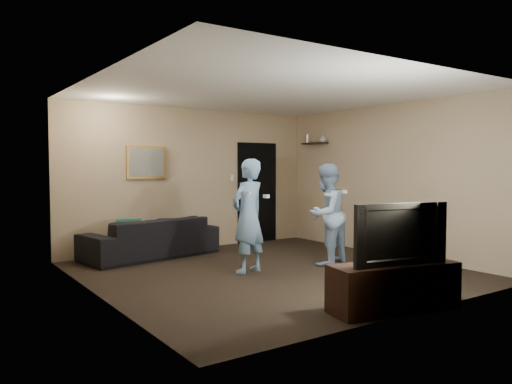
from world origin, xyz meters
TOP-DOWN VIEW (x-y plane):
  - ground at (0.00, 0.00)m, footprint 5.00×5.00m
  - ceiling at (0.00, 0.00)m, footprint 5.00×5.00m
  - wall_back at (0.00, 2.50)m, footprint 5.00×0.04m
  - wall_front at (0.00, -2.50)m, footprint 5.00×0.04m
  - wall_left at (-2.50, 0.00)m, footprint 0.04×5.00m
  - wall_right at (2.50, 0.00)m, footprint 0.04×5.00m
  - sofa at (-1.00, 2.07)m, footprint 2.40×1.27m
  - throw_pillow at (-1.38, 2.07)m, footprint 0.42×0.23m
  - painting_frame at (-0.90, 2.48)m, footprint 0.72×0.05m
  - painting_canvas at (-0.90, 2.45)m, footprint 0.62×0.01m
  - doorway at (1.45, 2.47)m, footprint 0.90×0.06m
  - light_switch at (0.85, 2.48)m, footprint 0.08×0.02m
  - wall_shelf at (2.39, 1.80)m, footprint 0.20×0.60m
  - shelf_vase at (2.39, 1.55)m, footprint 0.16×0.16m
  - shelf_figurine at (2.39, 2.02)m, footprint 0.06×0.06m
  - tv_console at (-0.07, -2.32)m, footprint 1.49×0.75m
  - television at (-0.07, -2.32)m, footprint 1.14×0.39m
  - wii_player_left at (-0.31, 0.13)m, footprint 0.68×0.56m
  - wii_player_right at (1.02, -0.06)m, footprint 0.89×0.77m

SIDE VIEW (x-z plane):
  - ground at x=0.00m, z-range 0.00..0.00m
  - tv_console at x=-0.07m, z-range 0.00..0.50m
  - sofa at x=-1.00m, z-range 0.00..0.67m
  - throw_pillow at x=-1.38m, z-range 0.28..0.68m
  - wii_player_right at x=1.02m, z-range 0.00..1.58m
  - wii_player_left at x=-0.31m, z-range 0.00..1.64m
  - television at x=-0.07m, z-range 0.50..1.16m
  - doorway at x=1.45m, z-range 0.00..2.00m
  - wall_back at x=0.00m, z-range 0.00..2.60m
  - wall_front at x=0.00m, z-range 0.00..2.60m
  - wall_left at x=-2.50m, z-range 0.00..2.60m
  - wall_right at x=2.50m, z-range 0.00..2.60m
  - light_switch at x=0.85m, z-range 1.24..1.36m
  - painting_frame at x=-0.90m, z-range 1.32..1.89m
  - painting_canvas at x=-0.90m, z-range 1.37..1.83m
  - wall_shelf at x=2.39m, z-range 1.98..2.00m
  - shelf_vase at x=2.39m, z-range 2.00..2.15m
  - shelf_figurine at x=2.39m, z-range 2.00..2.18m
  - ceiling at x=0.00m, z-range 2.58..2.62m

